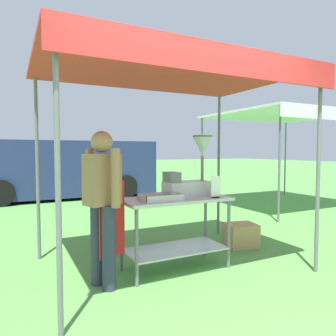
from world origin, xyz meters
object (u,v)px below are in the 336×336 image
object	(u,v)px
donut_cart	(176,218)
van_navy	(62,168)
stall_canopy	(172,77)
donut_tray	(160,198)
donut_fryer	(191,174)
neighbour_tent	(286,117)
menu_sign	(216,189)
supply_crate	(241,235)
vendor	(103,200)

from	to	relation	value
donut_cart	van_navy	size ratio (longest dim) A/B	0.24
stall_canopy	donut_tray	size ratio (longest dim) A/B	6.56
donut_cart	donut_fryer	bearing A→B (deg)	15.43
neighbour_tent	menu_sign	bearing A→B (deg)	-145.91
van_navy	donut_cart	bearing A→B (deg)	-87.09
donut_tray	menu_sign	bearing A→B (deg)	-10.65
donut_cart	menu_sign	xyz separation A→B (m)	(0.42, -0.22, 0.35)
stall_canopy	donut_fryer	world-z (taller)	stall_canopy
neighbour_tent	donut_fryer	bearing A→B (deg)	-149.77
stall_canopy	donut_fryer	distance (m)	1.19
donut_fryer	menu_sign	size ratio (longest dim) A/B	2.91
donut_cart	supply_crate	size ratio (longest dim) A/B	2.56
vendor	supply_crate	bearing A→B (deg)	11.25
donut_fryer	stall_canopy	bearing A→B (deg)	172.81
stall_canopy	donut_fryer	size ratio (longest dim) A/B	4.08
menu_sign	donut_cart	bearing A→B (deg)	152.54
donut_cart	donut_tray	bearing A→B (deg)	-158.91
donut_tray	supply_crate	size ratio (longest dim) A/B	0.93
stall_canopy	van_navy	bearing A→B (deg)	92.95
stall_canopy	supply_crate	distance (m)	2.48
supply_crate	donut_cart	bearing A→B (deg)	-164.98
supply_crate	van_navy	size ratio (longest dim) A/B	0.09
donut_tray	neighbour_tent	distance (m)	5.64
stall_canopy	supply_crate	xyz separation A→B (m)	(1.27, 0.24, -2.12)
donut_tray	donut_fryer	world-z (taller)	donut_fryer
van_navy	menu_sign	bearing A→B (deg)	-83.69
menu_sign	supply_crate	bearing A→B (deg)	33.22
donut_cart	neighbour_tent	xyz separation A→B (m)	(4.53, 2.56, 1.65)
donut_fryer	van_navy	world-z (taller)	van_navy
vendor	van_navy	bearing A→B (deg)	85.25
van_navy	neighbour_tent	size ratio (longest dim) A/B	1.60
donut_cart	donut_tray	size ratio (longest dim) A/B	2.75
donut_fryer	menu_sign	distance (m)	0.37
menu_sign	donut_tray	bearing A→B (deg)	169.35
stall_canopy	neighbour_tent	distance (m)	5.16
donut_tray	vendor	world-z (taller)	vendor
neighbour_tent	stall_canopy	bearing A→B (deg)	-151.44
van_navy	vendor	bearing A→B (deg)	-94.75
donut_tray	neighbour_tent	bearing A→B (deg)	29.11
supply_crate	stall_canopy	bearing A→B (deg)	-169.18
donut_fryer	supply_crate	world-z (taller)	donut_fryer
donut_cart	supply_crate	distance (m)	1.40
donut_tray	vendor	bearing A→B (deg)	179.59
stall_canopy	donut_fryer	bearing A→B (deg)	-7.19
menu_sign	vendor	size ratio (longest dim) A/B	0.16
donut_cart	vendor	xyz separation A→B (m)	(-0.89, -0.09, 0.28)
menu_sign	neighbour_tent	world-z (taller)	neighbour_tent
van_navy	stall_canopy	bearing A→B (deg)	-87.05
van_navy	donut_tray	bearing A→B (deg)	-89.20
donut_tray	vendor	size ratio (longest dim) A/B	0.29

